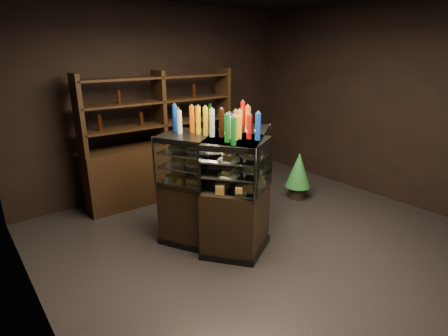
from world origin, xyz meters
The scene contains 7 objects.
ground centered at (0.00, 0.00, 0.00)m, with size 5.00×5.00×0.00m, color black.
room_shell centered at (0.00, 0.00, 1.94)m, with size 5.02×5.02×3.01m.
display_case centered at (-0.38, 0.33, 0.46)m, with size 1.57×1.40×1.37m.
food_display centered at (-0.38, 0.32, 1.06)m, with size 1.18×1.11×0.43m.
bottles_top centered at (-0.38, 0.33, 1.50)m, with size 1.02×0.97×0.30m.
potted_conifer centered at (1.35, 0.63, 0.49)m, with size 0.40×0.40×0.86m.
back_shelving centered at (-0.28, 2.05, 0.61)m, with size 2.44×0.54×2.00m.
Camera 1 is at (-2.85, -2.71, 2.29)m, focal length 28.00 mm.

